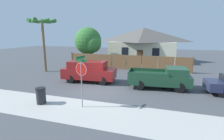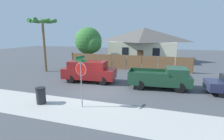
# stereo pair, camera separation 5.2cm
# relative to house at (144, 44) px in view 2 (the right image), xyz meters

# --- Properties ---
(ground_plane) EXTENTS (80.00, 80.00, 0.00)m
(ground_plane) POSITION_rel_house_xyz_m (-1.18, -16.86, -2.74)
(ground_plane) COLOR #4C4F54
(sidewalk_strip) EXTENTS (36.00, 3.20, 0.01)m
(sidewalk_strip) POSITION_rel_house_xyz_m (-1.18, -20.46, -2.74)
(sidewalk_strip) COLOR beige
(sidewalk_strip) RESTS_ON ground
(wooden_fence) EXTENTS (15.14, 0.12, 1.89)m
(wooden_fence) POSITION_rel_house_xyz_m (-0.94, -8.15, -1.85)
(wooden_fence) COLOR brown
(wooden_fence) RESTS_ON ground
(house) EXTENTS (10.76, 7.46, 5.29)m
(house) POSITION_rel_house_xyz_m (0.00, 0.00, 0.00)
(house) COLOR beige
(house) RESTS_ON ground
(oak_tree) EXTENTS (3.96, 3.77, 5.23)m
(oak_tree) POSITION_rel_house_xyz_m (-6.76, -6.31, 0.51)
(oak_tree) COLOR brown
(oak_tree) RESTS_ON ground
(palm_tree) EXTENTS (2.95, 3.16, 6.02)m
(palm_tree) POSITION_rel_house_xyz_m (-9.70, -12.10, 2.44)
(palm_tree) COLOR brown
(palm_tree) RESTS_ON ground
(red_suv) EXTENTS (4.94, 2.31, 1.93)m
(red_suv) POSITION_rel_house_xyz_m (-2.93, -14.66, -1.71)
(red_suv) COLOR maroon
(red_suv) RESTS_ON ground
(orange_pickup) EXTENTS (5.01, 2.45, 1.74)m
(orange_pickup) POSITION_rel_house_xyz_m (3.48, -14.63, -1.87)
(orange_pickup) COLOR #1E472D
(orange_pickup) RESTS_ON ground
(stop_sign) EXTENTS (0.84, 0.76, 3.12)m
(stop_sign) POSITION_rel_house_xyz_m (-0.89, -19.97, -0.64)
(stop_sign) COLOR gray
(stop_sign) RESTS_ON ground
(trash_bin) EXTENTS (0.62, 0.62, 1.04)m
(trash_bin) POSITION_rel_house_xyz_m (-3.63, -20.26, -2.22)
(trash_bin) COLOR #28282D
(trash_bin) RESTS_ON ground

